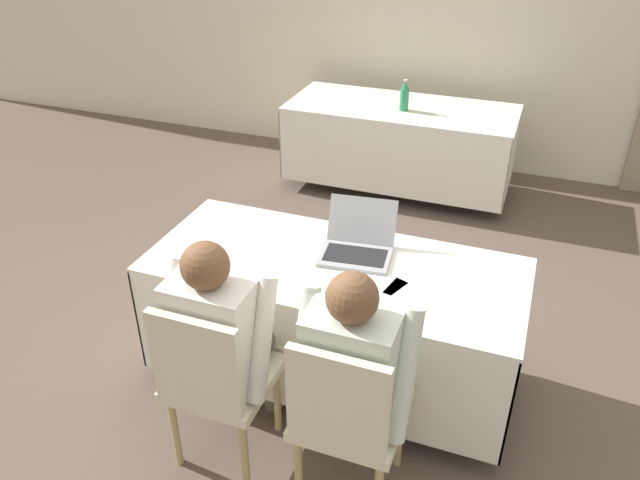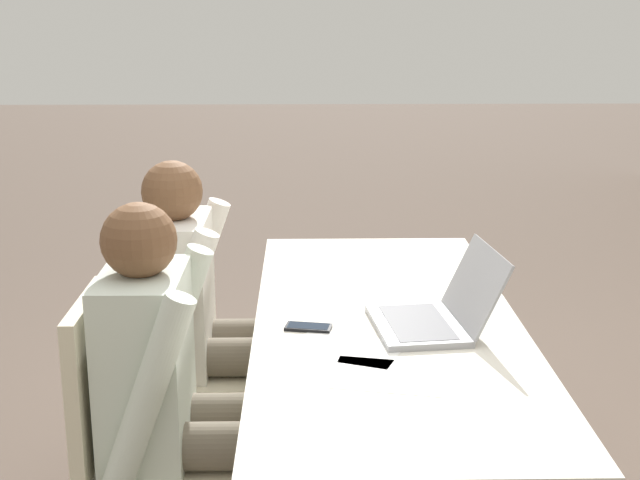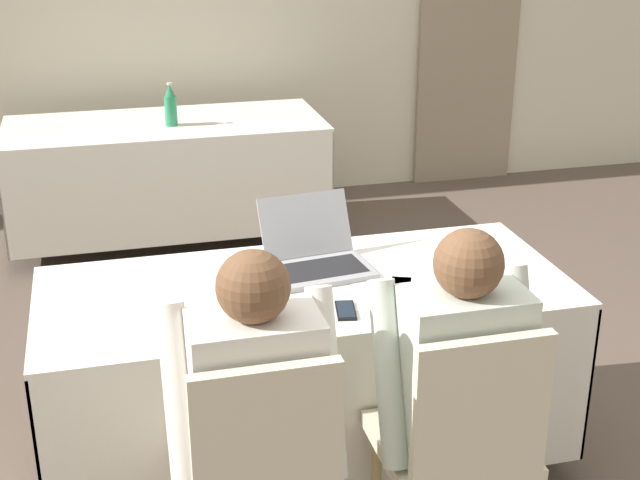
{
  "view_description": "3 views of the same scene",
  "coord_description": "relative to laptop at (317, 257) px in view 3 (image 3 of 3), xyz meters",
  "views": [
    {
      "loc": [
        0.84,
        -2.44,
        2.41
      ],
      "look_at": [
        0.0,
        -0.2,
        0.99
      ],
      "focal_mm": 35.0,
      "sensor_mm": 36.0,
      "label": 1
    },
    {
      "loc": [
        2.54,
        -0.25,
        1.68
      ],
      "look_at": [
        0.0,
        -0.2,
        0.99
      ],
      "focal_mm": 50.0,
      "sensor_mm": 36.0,
      "label": 2
    },
    {
      "loc": [
        -0.66,
        -2.77,
        2.06
      ],
      "look_at": [
        0.0,
        -0.2,
        0.99
      ],
      "focal_mm": 50.0,
      "sensor_mm": 36.0,
      "label": 3
    }
  ],
  "objects": [
    {
      "name": "conference_table_far",
      "position": [
        -0.35,
        2.3,
        -0.22
      ],
      "size": [
        1.87,
        0.8,
        0.74
      ],
      "color": "white",
      "rests_on": "ground_plane"
    },
    {
      "name": "ground_plane",
      "position": [
        -0.07,
        -0.13,
        -0.78
      ],
      "size": [
        24.0,
        24.0,
        0.0
      ],
      "primitive_type": "plane",
      "color": "brown"
    },
    {
      "name": "water_bottle",
      "position": [
        -0.31,
        2.22,
        0.07
      ],
      "size": [
        0.07,
        0.07,
        0.25
      ],
      "color": "#288456",
      "rests_on": "conference_table_far"
    },
    {
      "name": "person_checkered_shirt",
      "position": [
        -0.38,
        -0.73,
        -0.12
      ],
      "size": [
        0.5,
        0.52,
        1.17
      ],
      "rotation": [
        0.0,
        0.0,
        3.14
      ],
      "color": "#665B4C",
      "rests_on": "ground_plane"
    },
    {
      "name": "chair_near_right",
      "position": [
        0.23,
        -0.84,
        -0.28
      ],
      "size": [
        0.44,
        0.44,
        0.91
      ],
      "rotation": [
        0.0,
        0.0,
        3.14
      ],
      "color": "tan",
      "rests_on": "ground_plane"
    },
    {
      "name": "paper_centre_table",
      "position": [
        -0.61,
        -0.12,
        -0.04
      ],
      "size": [
        0.27,
        0.34,
        0.0
      ],
      "rotation": [
        0.0,
        0.0,
        -0.23
      ],
      "color": "white",
      "rests_on": "conference_table_near"
    },
    {
      "name": "chair_near_left",
      "position": [
        -0.38,
        -0.84,
        -0.28
      ],
      "size": [
        0.44,
        0.44,
        0.91
      ],
      "rotation": [
        0.0,
        0.0,
        3.14
      ],
      "color": "tan",
      "rests_on": "ground_plane"
    },
    {
      "name": "cell_phone",
      "position": [
        0.0,
        -0.37,
        -0.04
      ],
      "size": [
        0.09,
        0.14,
        0.01
      ],
      "rotation": [
        0.0,
        0.0,
        -0.19
      ],
      "color": "black",
      "rests_on": "conference_table_near"
    },
    {
      "name": "person_white_shirt",
      "position": [
        0.23,
        -0.73,
        -0.12
      ],
      "size": [
        0.5,
        0.52,
        1.17
      ],
      "rotation": [
        0.0,
        0.0,
        3.14
      ],
      "color": "#665B4C",
      "rests_on": "ground_plane"
    },
    {
      "name": "paper_beside_laptop",
      "position": [
        0.16,
        -0.27,
        -0.04
      ],
      "size": [
        0.31,
        0.35,
        0.0
      ],
      "rotation": [
        0.0,
        0.0,
        -0.38
      ],
      "color": "white",
      "rests_on": "conference_table_near"
    },
    {
      "name": "wall_back",
      "position": [
        -0.07,
        3.03,
        0.57
      ],
      "size": [
        12.0,
        0.06,
        2.7
      ],
      "color": "beige",
      "rests_on": "ground_plane"
    },
    {
      "name": "conference_table_near",
      "position": [
        -0.07,
        -0.13,
        -0.22
      ],
      "size": [
        1.87,
        0.8,
        0.74
      ],
      "color": "white",
      "rests_on": "ground_plane"
    },
    {
      "name": "paper_left_edge",
      "position": [
        0.34,
        -0.16,
        -0.04
      ],
      "size": [
        0.27,
        0.33,
        0.0
      ],
      "rotation": [
        0.0,
        0.0,
        -0.21
      ],
      "color": "white",
      "rests_on": "conference_table_near"
    },
    {
      "name": "laptop",
      "position": [
        0.0,
        0.0,
        0.0
      ],
      "size": [
        0.39,
        0.39,
        0.24
      ],
      "rotation": [
        0.0,
        0.0,
        0.12
      ],
      "color": "#99999E",
      "rests_on": "conference_table_near"
    }
  ]
}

